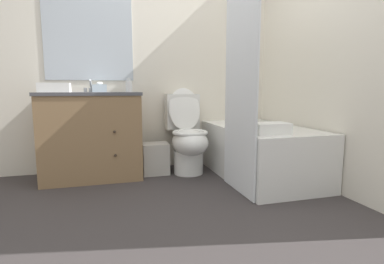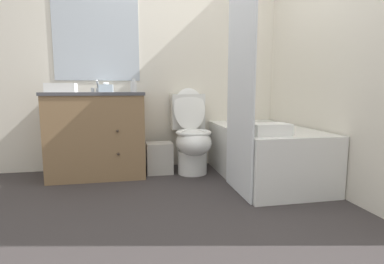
{
  "view_description": "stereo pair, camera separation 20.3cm",
  "coord_description": "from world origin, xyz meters",
  "px_view_note": "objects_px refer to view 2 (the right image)",
  "views": [
    {
      "loc": [
        -0.61,
        -1.71,
        0.85
      ],
      "look_at": [
        0.08,
        0.71,
        0.5
      ],
      "focal_mm": 28.0,
      "sensor_mm": 36.0,
      "label": 1
    },
    {
      "loc": [
        -0.41,
        -1.75,
        0.85
      ],
      "look_at": [
        0.08,
        0.71,
        0.5
      ],
      "focal_mm": 28.0,
      "sensor_mm": 36.0,
      "label": 2
    }
  ],
  "objects_px": {
    "toilet": "(192,137)",
    "wastebasket": "(160,158)",
    "bathtub": "(264,153)",
    "soap_dispenser": "(134,86)",
    "sink_faucet": "(98,89)",
    "hand_towel_folded": "(61,88)",
    "tissue_box": "(106,88)",
    "vanity_cabinet": "(98,133)",
    "bath_towel_folded": "(270,129)"
  },
  "relations": [
    {
      "from": "toilet",
      "to": "wastebasket",
      "type": "bearing_deg",
      "value": 172.93
    },
    {
      "from": "bathtub",
      "to": "soap_dispenser",
      "type": "xyz_separation_m",
      "value": [
        -1.22,
        0.43,
        0.64
      ]
    },
    {
      "from": "sink_faucet",
      "to": "bathtub",
      "type": "xyz_separation_m",
      "value": [
        1.58,
        -0.61,
        -0.61
      ]
    },
    {
      "from": "sink_faucet",
      "to": "hand_towel_folded",
      "type": "relative_size",
      "value": 0.55
    },
    {
      "from": "bathtub",
      "to": "tissue_box",
      "type": "xyz_separation_m",
      "value": [
        -1.49,
        0.55,
        0.62
      ]
    },
    {
      "from": "wastebasket",
      "to": "soap_dispenser",
      "type": "relative_size",
      "value": 2.32
    },
    {
      "from": "vanity_cabinet",
      "to": "wastebasket",
      "type": "relative_size",
      "value": 2.92
    },
    {
      "from": "tissue_box",
      "to": "sink_faucet",
      "type": "bearing_deg",
      "value": 147.64
    },
    {
      "from": "bathtub",
      "to": "hand_towel_folded",
      "type": "height_order",
      "value": "hand_towel_folded"
    },
    {
      "from": "soap_dispenser",
      "to": "hand_towel_folded",
      "type": "height_order",
      "value": "soap_dispenser"
    },
    {
      "from": "sink_faucet",
      "to": "soap_dispenser",
      "type": "bearing_deg",
      "value": -26.65
    },
    {
      "from": "sink_faucet",
      "to": "toilet",
      "type": "distance_m",
      "value": 1.09
    },
    {
      "from": "soap_dispenser",
      "to": "bathtub",
      "type": "bearing_deg",
      "value": -19.34
    },
    {
      "from": "tissue_box",
      "to": "soap_dispenser",
      "type": "distance_m",
      "value": 0.31
    },
    {
      "from": "sink_faucet",
      "to": "bathtub",
      "type": "bearing_deg",
      "value": -21.09
    },
    {
      "from": "sink_faucet",
      "to": "toilet",
      "type": "xyz_separation_m",
      "value": [
        0.93,
        -0.27,
        -0.49
      ]
    },
    {
      "from": "toilet",
      "to": "hand_towel_folded",
      "type": "height_order",
      "value": "hand_towel_folded"
    },
    {
      "from": "vanity_cabinet",
      "to": "soap_dispenser",
      "type": "height_order",
      "value": "soap_dispenser"
    },
    {
      "from": "bathtub",
      "to": "tissue_box",
      "type": "relative_size",
      "value": 9.61
    },
    {
      "from": "tissue_box",
      "to": "vanity_cabinet",
      "type": "bearing_deg",
      "value": -121.73
    },
    {
      "from": "bath_towel_folded",
      "to": "wastebasket",
      "type": "bearing_deg",
      "value": 133.21
    },
    {
      "from": "wastebasket",
      "to": "hand_towel_folded",
      "type": "relative_size",
      "value": 1.22
    },
    {
      "from": "toilet",
      "to": "tissue_box",
      "type": "relative_size",
      "value": 6.18
    },
    {
      "from": "wastebasket",
      "to": "hand_towel_folded",
      "type": "bearing_deg",
      "value": -174.42
    },
    {
      "from": "vanity_cabinet",
      "to": "bathtub",
      "type": "bearing_deg",
      "value": -14.81
    },
    {
      "from": "bathtub",
      "to": "bath_towel_folded",
      "type": "xyz_separation_m",
      "value": [
        -0.17,
        -0.47,
        0.29
      ]
    },
    {
      "from": "vanity_cabinet",
      "to": "hand_towel_folded",
      "type": "bearing_deg",
      "value": -157.53
    },
    {
      "from": "vanity_cabinet",
      "to": "wastebasket",
      "type": "distance_m",
      "value": 0.66
    },
    {
      "from": "sink_faucet",
      "to": "wastebasket",
      "type": "xyz_separation_m",
      "value": [
        0.6,
        -0.22,
        -0.71
      ]
    },
    {
      "from": "sink_faucet",
      "to": "soap_dispenser",
      "type": "distance_m",
      "value": 0.41
    },
    {
      "from": "sink_faucet",
      "to": "bathtub",
      "type": "relative_size",
      "value": 0.1
    },
    {
      "from": "bath_towel_folded",
      "to": "bathtub",
      "type": "bearing_deg",
      "value": 70.2
    },
    {
      "from": "hand_towel_folded",
      "to": "bath_towel_folded",
      "type": "bearing_deg",
      "value": -24.32
    },
    {
      "from": "hand_towel_folded",
      "to": "bath_towel_folded",
      "type": "height_order",
      "value": "hand_towel_folded"
    },
    {
      "from": "bathtub",
      "to": "bath_towel_folded",
      "type": "relative_size",
      "value": 4.63
    },
    {
      "from": "vanity_cabinet",
      "to": "bath_towel_folded",
      "type": "relative_size",
      "value": 3.13
    },
    {
      "from": "tissue_box",
      "to": "soap_dispenser",
      "type": "bearing_deg",
      "value": -24.77
    },
    {
      "from": "tissue_box",
      "to": "hand_towel_folded",
      "type": "distance_m",
      "value": 0.46
    },
    {
      "from": "vanity_cabinet",
      "to": "tissue_box",
      "type": "height_order",
      "value": "tissue_box"
    },
    {
      "from": "wastebasket",
      "to": "tissue_box",
      "type": "xyz_separation_m",
      "value": [
        -0.52,
        0.17,
        0.72
      ]
    },
    {
      "from": "toilet",
      "to": "wastebasket",
      "type": "xyz_separation_m",
      "value": [
        -0.33,
        0.04,
        -0.22
      ]
    },
    {
      "from": "vanity_cabinet",
      "to": "sink_faucet",
      "type": "distance_m",
      "value": 0.48
    },
    {
      "from": "wastebasket",
      "to": "hand_towel_folded",
      "type": "xyz_separation_m",
      "value": [
        -0.9,
        -0.09,
        0.72
      ]
    },
    {
      "from": "toilet",
      "to": "hand_towel_folded",
      "type": "bearing_deg",
      "value": -177.83
    },
    {
      "from": "soap_dispenser",
      "to": "vanity_cabinet",
      "type": "bearing_deg",
      "value": -178.54
    },
    {
      "from": "vanity_cabinet",
      "to": "sink_faucet",
      "type": "height_order",
      "value": "sink_faucet"
    },
    {
      "from": "bathtub",
      "to": "toilet",
      "type": "bearing_deg",
      "value": 151.93
    },
    {
      "from": "bath_towel_folded",
      "to": "vanity_cabinet",
      "type": "bearing_deg",
      "value": 147.73
    },
    {
      "from": "tissue_box",
      "to": "bath_towel_folded",
      "type": "xyz_separation_m",
      "value": [
        1.32,
        -1.03,
        -0.33
      ]
    },
    {
      "from": "bath_towel_folded",
      "to": "hand_towel_folded",
      "type": "bearing_deg",
      "value": 155.68
    }
  ]
}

